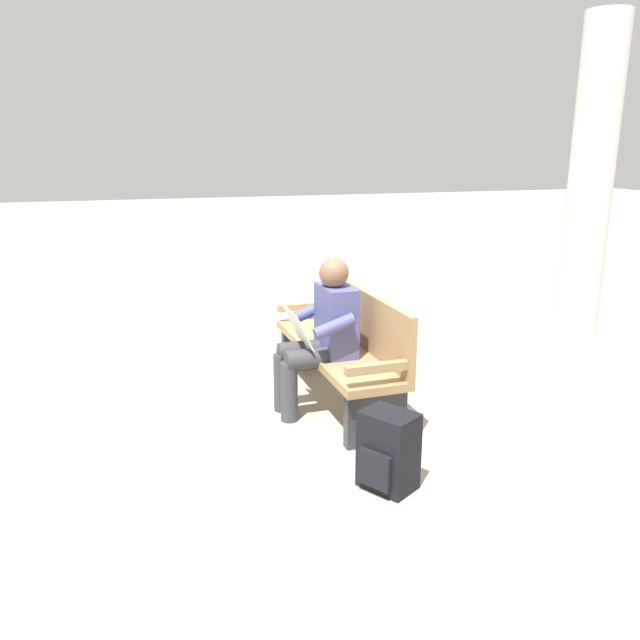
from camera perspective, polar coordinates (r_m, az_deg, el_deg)
ground_plane at (r=5.13m, az=1.38°, el=-7.21°), size 40.00×40.00×0.00m
bench_near at (r=5.00m, az=2.18°, el=-2.25°), size 1.81×0.53×0.90m
person_seated at (r=4.74m, az=0.17°, el=-1.08°), size 0.58×0.58×1.18m
backpack at (r=3.85m, az=6.08°, el=-11.59°), size 0.39×0.37×0.48m
support_pillar at (r=7.17m, az=23.03°, el=11.30°), size 0.44×0.44×3.21m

